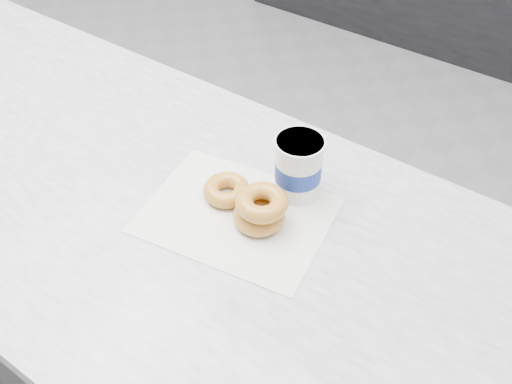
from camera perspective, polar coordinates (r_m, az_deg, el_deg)
ground at (r=2.18m, az=-1.05°, el=-6.08°), size 5.00×5.00×0.00m
counter at (r=1.57m, az=-14.37°, el=-9.00°), size 3.06×0.76×0.90m
wax_paper at (r=1.07m, az=-1.96°, el=-2.28°), size 0.38×0.31×0.00m
donut_single at (r=1.10m, az=-2.97°, el=0.21°), size 0.10×0.10×0.03m
donut_stack at (r=1.03m, az=0.44°, el=-1.74°), size 0.14×0.14×0.07m
coffee_cup at (r=1.08m, az=4.26°, el=2.55°), size 0.11×0.11×0.13m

